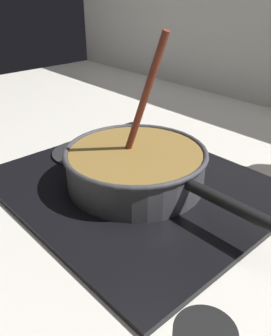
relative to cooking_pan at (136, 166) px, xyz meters
The scene contains 5 objects.
ground 0.11m from the cooking_pan, 65.31° to the right, with size 2.40×1.60×0.04m, color beige.
hob_plate 0.05m from the cooking_pan, behind, with size 0.56×0.48×0.01m, color black.
burner_ring 0.04m from the cooking_pan, behind, with size 0.17×0.17×0.01m, color #592D0C.
spare_burner 0.20m from the cooking_pan, behind, with size 0.15×0.15×0.01m, color #262628.
cooking_pan is the anchor object (origin of this frame).
Camera 1 is at (0.46, -0.37, 0.40)m, focal length 38.65 mm.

